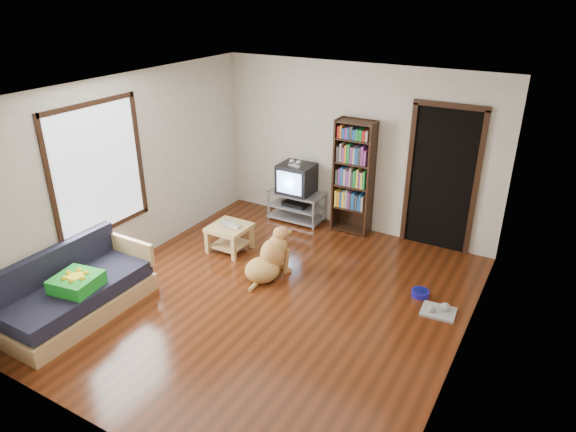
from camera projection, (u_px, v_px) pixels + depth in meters
The scene contains 18 objects.
ground at pixel (272, 300), 6.45m from camera, with size 5.00×5.00×0.00m, color #51210E.
ceiling at pixel (269, 91), 5.37m from camera, with size 5.00×5.00×0.00m, color white.
wall_back at pixel (356, 149), 7.88m from camera, with size 4.50×4.50×0.00m, color beige.
wall_front at pixel (100, 317), 3.93m from camera, with size 4.50×4.50×0.00m, color beige.
wall_left at pixel (129, 172), 6.93m from camera, with size 5.00×5.00×0.00m, color beige.
wall_right at pixel (471, 252), 4.89m from camera, with size 5.00×5.00×0.00m, color beige.
green_cushion at pixel (77, 282), 5.90m from camera, with size 0.48×0.48×0.16m, color green.
laptop at pixel (228, 226), 7.46m from camera, with size 0.34×0.22×0.03m, color silver.
dog_bowl at pixel (420, 293), 6.52m from camera, with size 0.22×0.22×0.08m, color #19148C.
grey_rag at pixel (438, 312), 6.19m from camera, with size 0.40×0.32×0.03m, color #949494.
window at pixel (98, 169), 6.44m from camera, with size 0.03×1.46×1.70m.
doorway at pixel (442, 176), 7.33m from camera, with size 1.03×0.05×2.19m.
tv_stand at pixel (296, 205), 8.52m from camera, with size 0.90×0.45×0.50m.
crt_tv at pixel (297, 178), 8.34m from camera, with size 0.55×0.52×0.58m.
bookshelf at pixel (354, 171), 7.86m from camera, with size 0.60×0.30×1.80m.
sofa at pixel (77, 294), 6.10m from camera, with size 0.80×1.80×0.80m.
coffee_table at pixel (230, 233), 7.54m from camera, with size 0.55×0.55×0.40m.
dog at pixel (270, 259), 6.87m from camera, with size 0.59×0.86×0.71m.
Camera 1 is at (2.88, -4.60, 3.64)m, focal length 32.00 mm.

